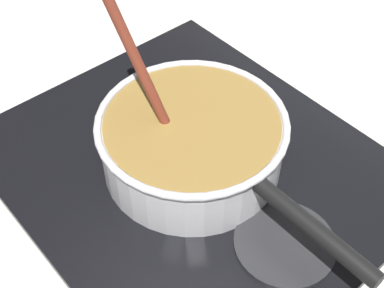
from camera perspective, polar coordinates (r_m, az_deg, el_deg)
ground at (r=0.80m, az=-4.32°, el=-4.17°), size 2.40×1.60×0.04m
hob_plate at (r=0.79m, az=0.00°, el=-2.42°), size 0.56×0.48×0.01m
burner_ring at (r=0.78m, az=0.00°, el=-1.94°), size 0.18×0.18×0.01m
spare_burner at (r=0.71m, az=9.81°, el=-10.34°), size 0.13×0.13×0.01m
cooking_pan at (r=0.74m, az=0.05°, el=0.24°), size 0.44×0.26×0.31m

